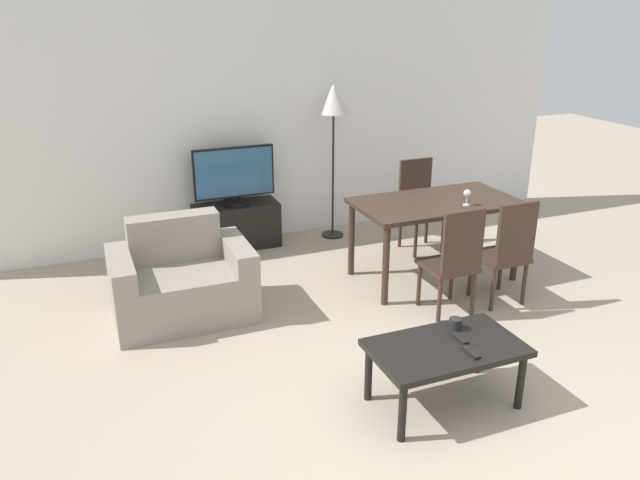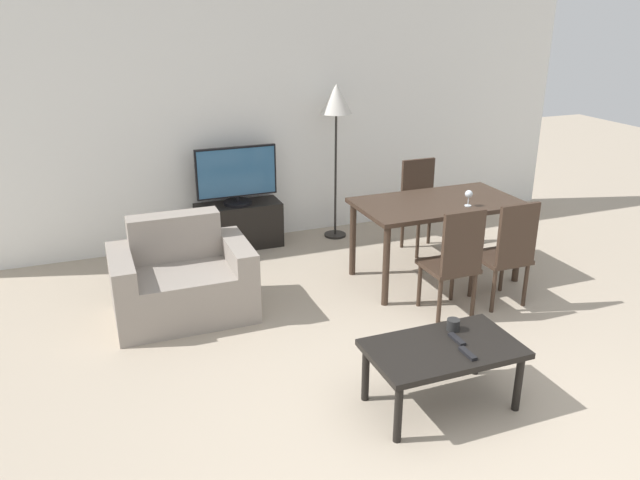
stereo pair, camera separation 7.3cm
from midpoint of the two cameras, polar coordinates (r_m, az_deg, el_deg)
The scene contains 15 objects.
ground_plane at distance 3.98m, azimuth 14.64°, elevation -17.93°, with size 18.00×18.00×0.00m, color tan.
wall_back at distance 6.73m, azimuth -3.99°, elevation 11.48°, with size 7.04×0.06×2.70m.
armchair at distance 5.27m, azimuth -12.09°, elevation -3.74°, with size 1.11×0.75×0.80m.
tv_stand at distance 6.65m, azimuth -7.11°, elevation 1.35°, with size 0.89×0.36×0.48m.
tv at distance 6.49m, azimuth -7.32°, elevation 5.86°, with size 0.84×0.29×0.60m.
coffee_table at distance 4.07m, azimuth 11.69°, elevation -10.13°, with size 0.96×0.56×0.43m.
dining_table at distance 5.80m, azimuth 11.00°, elevation 2.68°, with size 1.48×0.81×0.76m.
dining_chair_near at distance 5.16m, azimuth 12.60°, elevation -1.71°, with size 0.40×0.40×0.94m.
dining_chair_far at distance 6.57m, azimuth 9.55°, elevation 3.43°, with size 0.40×0.40×0.94m.
dining_chair_near_right at distance 5.45m, azimuth 17.17°, elevation -0.92°, with size 0.40×0.40×0.94m.
floor_lamp at distance 6.62m, azimuth 1.82°, elevation 12.14°, with size 0.33×0.33×1.67m.
remote_primary at distance 4.12m, azimuth 12.90°, elevation -8.83°, with size 0.04×0.15×0.02m.
remote_secondary at distance 3.98m, azimuth 13.87°, elevation -10.04°, with size 0.04×0.15×0.02m.
cup_white_near at distance 4.22m, azimuth 12.57°, elevation -7.57°, with size 0.09×0.09×0.08m.
wine_glass_left at distance 5.67m, azimuth 13.80°, elevation 4.02°, with size 0.07×0.07×0.15m.
Camera 2 is at (-1.93, -2.45, 2.45)m, focal length 35.00 mm.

